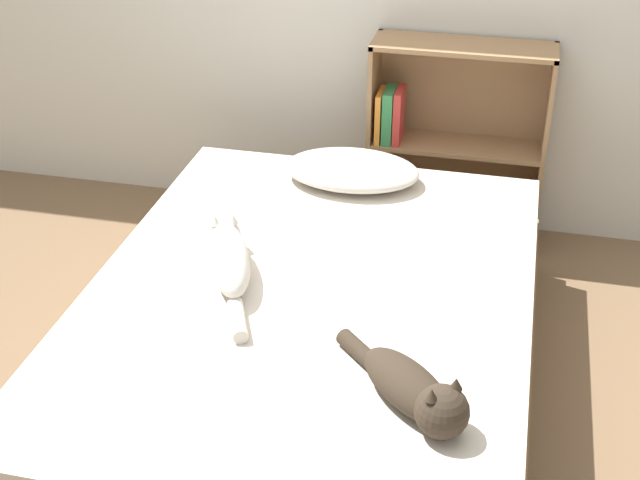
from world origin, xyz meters
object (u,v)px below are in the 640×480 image
(bed, at_px, (310,345))
(bookshelf, at_px, (451,138))
(pillow, at_px, (352,170))
(cat_dark, at_px, (416,392))
(cat_light, at_px, (229,258))

(bed, relative_size, bookshelf, 2.22)
(bed, height_order, pillow, pillow)
(bed, relative_size, cat_dark, 4.82)
(bed, relative_size, pillow, 3.70)
(cat_light, height_order, bookshelf, bookshelf)
(cat_dark, bearing_deg, pillow, 153.15)
(bed, height_order, bookshelf, bookshelf)
(cat_dark, xyz_separation_m, bookshelf, (-0.09, 1.84, -0.05))
(bed, xyz_separation_m, bookshelf, (0.34, 1.32, 0.25))
(bookshelf, bearing_deg, bed, -104.26)
(pillow, height_order, bookshelf, bookshelf)
(bed, xyz_separation_m, cat_light, (-0.29, 0.02, 0.30))
(pillow, height_order, cat_light, cat_light)
(pillow, distance_m, bookshelf, 0.62)
(cat_dark, bearing_deg, bed, 173.92)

